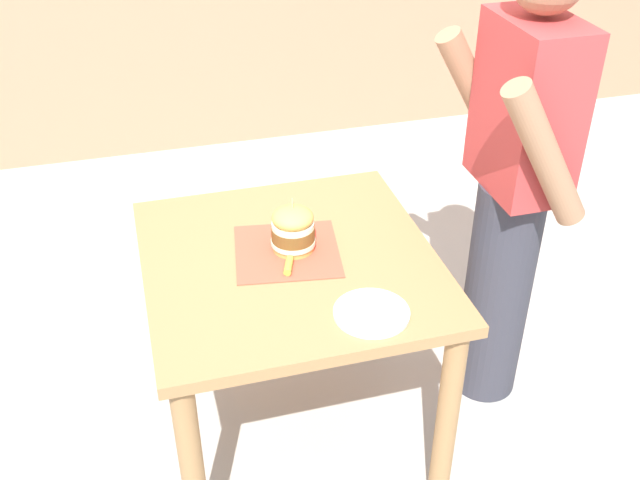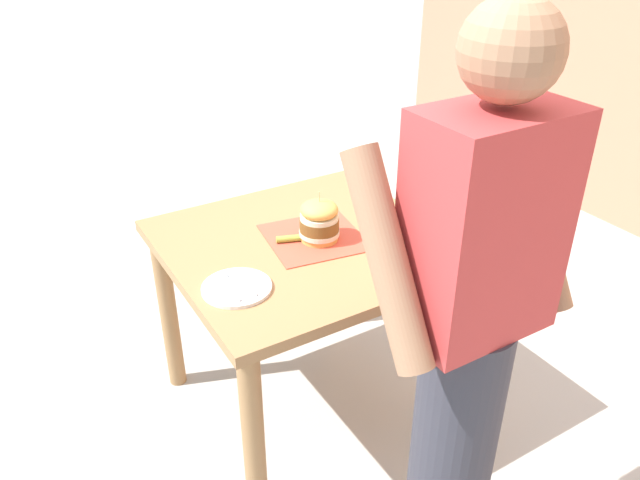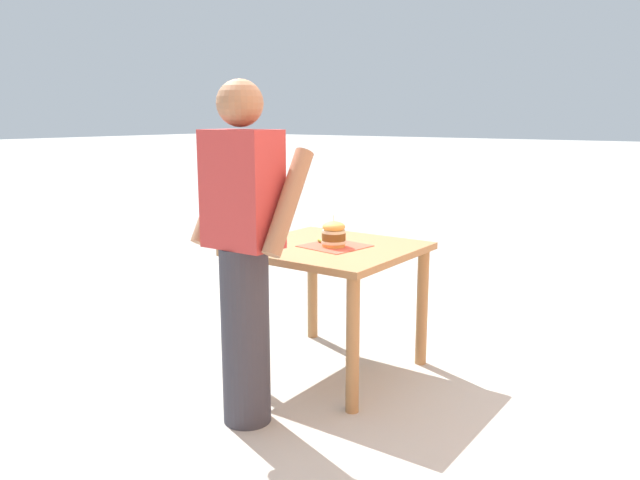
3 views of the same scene
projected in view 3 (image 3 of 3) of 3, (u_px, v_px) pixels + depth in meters
ground_plane at (329, 368)px, 3.83m from camera, size 80.00×80.00×0.00m
patio_table at (330, 267)px, 3.70m from camera, size 0.96×0.92×0.77m
serving_paper at (335, 246)px, 3.65m from camera, size 0.38×0.38×0.00m
sandwich at (334, 234)px, 3.62m from camera, size 0.14×0.14×0.19m
pickle_spear at (324, 242)px, 3.71m from camera, size 0.10×0.06×0.02m
side_plate_with_forks at (268, 242)px, 3.74m from camera, size 0.22×0.22×0.02m
diner_across_table at (244, 250)px, 3.01m from camera, size 0.55×0.35×1.69m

